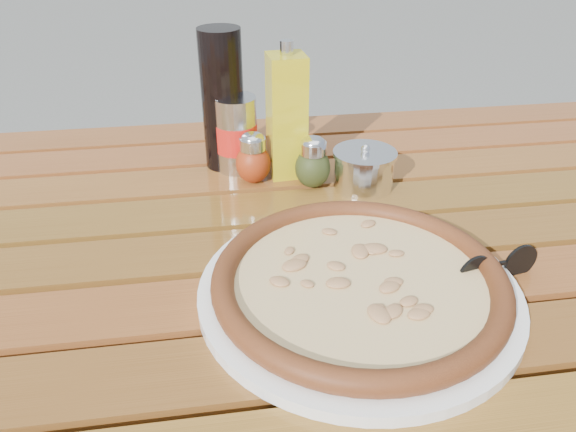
{
  "coord_description": "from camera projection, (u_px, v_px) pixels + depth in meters",
  "views": [
    {
      "loc": [
        -0.09,
        -0.6,
        1.15
      ],
      "look_at": [
        0.0,
        0.02,
        0.78
      ],
      "focal_mm": 35.0,
      "sensor_mm": 36.0,
      "label": 1
    }
  ],
  "objects": [
    {
      "name": "table",
      "position": [
        290.0,
        290.0,
        0.77
      ],
      "size": [
        1.4,
        0.9,
        0.75
      ],
      "color": "#3A1D0D",
      "rests_on": "ground"
    },
    {
      "name": "plate",
      "position": [
        358.0,
        291.0,
        0.63
      ],
      "size": [
        0.45,
        0.45,
        0.01
      ],
      "primitive_type": "cylinder",
      "rotation": [
        0.0,
        0.0,
        0.3
      ],
      "color": "white",
      "rests_on": "table"
    },
    {
      "name": "pizza",
      "position": [
        359.0,
        280.0,
        0.62
      ],
      "size": [
        0.43,
        0.43,
        0.03
      ],
      "rotation": [
        0.0,
        0.0,
        0.37
      ],
      "color": "#FFEEB6",
      "rests_on": "plate"
    },
    {
      "name": "pepper_shaker",
      "position": [
        253.0,
        159.0,
        0.86
      ],
      "size": [
        0.06,
        0.06,
        0.08
      ],
      "rotation": [
        0.0,
        0.0,
        0.19
      ],
      "color": "#A73513",
      "rests_on": "table"
    },
    {
      "name": "oregano_shaker",
      "position": [
        313.0,
        163.0,
        0.85
      ],
      "size": [
        0.06,
        0.06,
        0.08
      ],
      "rotation": [
        0.0,
        0.0,
        0.1
      ],
      "color": "#37411A",
      "rests_on": "table"
    },
    {
      "name": "dark_bottle",
      "position": [
        223.0,
        100.0,
        0.88
      ],
      "size": [
        0.08,
        0.08,
        0.22
      ],
      "primitive_type": "cylinder",
      "rotation": [
        0.0,
        0.0,
        -0.25
      ],
      "color": "black",
      "rests_on": "table"
    },
    {
      "name": "soda_can",
      "position": [
        236.0,
        135.0,
        0.89
      ],
      "size": [
        0.08,
        0.08,
        0.12
      ],
      "rotation": [
        0.0,
        0.0,
        0.27
      ],
      "color": "silver",
      "rests_on": "table"
    },
    {
      "name": "olive_oil_cruet",
      "position": [
        287.0,
        116.0,
        0.85
      ],
      "size": [
        0.06,
        0.06,
        0.21
      ],
      "rotation": [
        0.0,
        0.0,
        0.07
      ],
      "color": "gold",
      "rests_on": "table"
    },
    {
      "name": "parmesan_tin",
      "position": [
        364.0,
        169.0,
        0.85
      ],
      "size": [
        0.12,
        0.12,
        0.07
      ],
      "rotation": [
        0.0,
        0.0,
        0.36
      ],
      "color": "white",
      "rests_on": "table"
    },
    {
      "name": "sunglasses",
      "position": [
        496.0,
        267.0,
        0.66
      ],
      "size": [
        0.11,
        0.04,
        0.04
      ],
      "rotation": [
        0.0,
        0.0,
        0.21
      ],
      "color": "black",
      "rests_on": "table"
    }
  ]
}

